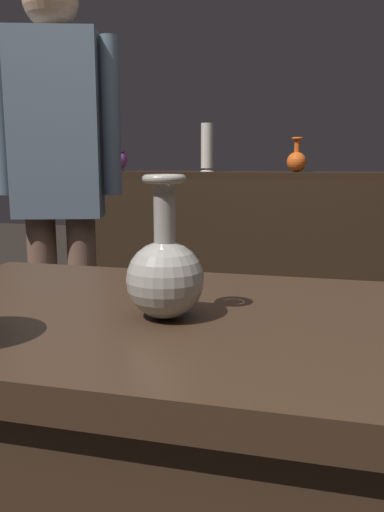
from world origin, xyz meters
The scene contains 6 objects.
back_display_shelf centered at (0.00, 2.20, 0.49)m, with size 2.60×0.40×0.99m.
vase_centerpiece centered at (-0.08, -0.04, 0.87)m, with size 0.13×0.13×0.23m.
shelf_vase_far_left centered at (-1.04, 2.16, 1.06)m, with size 0.09×0.09×0.12m.
shelf_vase_left centered at (-0.52, 2.23, 1.13)m, with size 0.08×0.08×0.28m.
shelf_vase_center centered at (0.00, 2.20, 1.05)m, with size 0.11×0.11×0.19m.
visitor_near_left centered at (-0.81, 0.97, 1.01)m, with size 0.45×0.27×1.71m.
Camera 1 is at (0.16, -0.81, 1.05)m, focal length 36.54 mm.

